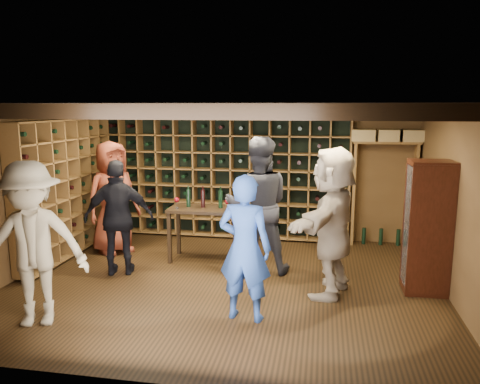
% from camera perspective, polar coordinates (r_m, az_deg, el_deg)
% --- Properties ---
extents(ground, '(6.00, 6.00, 0.00)m').
position_cam_1_polar(ground, '(6.76, -1.93, -11.02)').
color(ground, black).
rests_on(ground, ground).
extents(room_shell, '(6.00, 6.00, 6.00)m').
position_cam_1_polar(room_shell, '(6.35, -1.96, 9.94)').
color(room_shell, brown).
rests_on(room_shell, ground).
extents(wine_rack_back, '(4.65, 0.30, 2.20)m').
position_cam_1_polar(wine_rack_back, '(8.78, -2.15, 1.77)').
color(wine_rack_back, brown).
rests_on(wine_rack_back, ground).
extents(wine_rack_left, '(0.30, 2.65, 2.20)m').
position_cam_1_polar(wine_rack_left, '(8.23, -20.36, 0.53)').
color(wine_rack_left, brown).
rests_on(wine_rack_left, ground).
extents(crate_shelf, '(1.20, 0.32, 2.07)m').
position_cam_1_polar(crate_shelf, '(8.59, 17.35, 3.92)').
color(crate_shelf, brown).
rests_on(crate_shelf, ground).
extents(display_cabinet, '(0.55, 0.50, 1.75)m').
position_cam_1_polar(display_cabinet, '(6.70, 21.82, -4.30)').
color(display_cabinet, black).
rests_on(display_cabinet, ground).
extents(man_blue_shirt, '(0.68, 0.49, 1.72)m').
position_cam_1_polar(man_blue_shirt, '(5.42, 0.59, -6.86)').
color(man_blue_shirt, navy).
rests_on(man_blue_shirt, ground).
extents(man_grey_suit, '(1.11, 0.93, 2.04)m').
position_cam_1_polar(man_grey_suit, '(6.95, 2.20, -1.63)').
color(man_grey_suit, black).
rests_on(man_grey_suit, ground).
extents(guest_red_floral, '(1.03, 1.11, 1.91)m').
position_cam_1_polar(guest_red_floral, '(8.18, -15.27, -0.65)').
color(guest_red_floral, maroon).
rests_on(guest_red_floral, ground).
extents(guest_woman_black, '(1.08, 0.66, 1.71)m').
position_cam_1_polar(guest_woman_black, '(7.10, -14.53, -3.08)').
color(guest_woman_black, black).
rests_on(guest_woman_black, ground).
extents(guest_khaki, '(1.38, 1.06, 1.89)m').
position_cam_1_polar(guest_khaki, '(5.78, -24.03, -5.85)').
color(guest_khaki, gray).
rests_on(guest_khaki, ground).
extents(guest_beige, '(1.11, 1.92, 1.97)m').
position_cam_1_polar(guest_beige, '(6.24, 11.19, -3.56)').
color(guest_beige, gray).
rests_on(guest_beige, ground).
extents(tasting_table, '(1.16, 0.58, 1.15)m').
position_cam_1_polar(tasting_table, '(7.51, -4.28, -2.71)').
color(tasting_table, black).
rests_on(tasting_table, ground).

